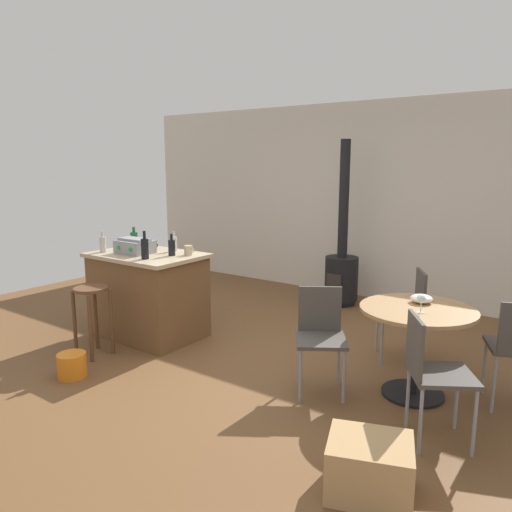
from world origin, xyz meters
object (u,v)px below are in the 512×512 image
object	(u,v)px
bottle_0	(134,239)
cup_1	(188,250)
toolbox	(135,246)
bottle_4	(103,244)
cardboard_box	(370,467)
bottle_1	(145,248)
folding_chair_right	(320,332)
serving_bowl	(421,299)
bottle_3	(174,244)
wine_glass	(421,299)
folding_chair_near	(432,368)
kitchen_island	(148,294)
wooden_stool	(92,306)
bottle_2	(172,247)
cup_0	(154,245)
wood_stove	(342,266)
folding_chair_left	(407,307)
plastic_bucket	(72,365)
dining_table	(417,329)

from	to	relation	value
bottle_0	cup_1	bearing A→B (deg)	-3.49
toolbox	bottle_4	xyz separation A→B (m)	(-0.34, -0.15, 0.01)
cardboard_box	bottle_1	bearing A→B (deg)	162.72
folding_chair_right	bottle_0	bearing A→B (deg)	172.89
toolbox	serving_bowl	size ratio (longest dim) A/B	2.09
bottle_3	wine_glass	xyz separation A→B (m)	(2.74, -0.12, -0.16)
toolbox	wine_glass	bearing A→B (deg)	4.07
folding_chair_near	kitchen_island	bearing A→B (deg)	173.61
wooden_stool	serving_bowl	bearing A→B (deg)	21.97
kitchen_island	bottle_2	world-z (taller)	bottle_2
bottle_1	cup_0	world-z (taller)	bottle_1
wood_stove	bottle_3	distance (m)	2.36
toolbox	cardboard_box	bearing A→B (deg)	-18.16
toolbox	bottle_2	size ratio (longest dim) A/B	1.64
folding_chair_left	bottle_3	distance (m)	2.52
serving_bowl	folding_chair_right	bearing A→B (deg)	-141.82
kitchen_island	serving_bowl	world-z (taller)	kitchen_island
toolbox	plastic_bucket	size ratio (longest dim) A/B	1.49
cup_0	dining_table	bearing A→B (deg)	1.04
kitchen_island	wine_glass	size ratio (longest dim) A/B	8.27
serving_bowl	plastic_bucket	distance (m)	3.07
folding_chair_left	bottle_3	world-z (taller)	bottle_3
folding_chair_left	dining_table	bearing A→B (deg)	-66.03
wine_glass	cardboard_box	bearing A→B (deg)	-84.22
cup_1	dining_table	bearing A→B (deg)	1.83
wood_stove	folding_chair_left	bearing A→B (deg)	-45.68
cup_0	folding_chair_left	bearing A→B (deg)	16.04
wooden_stool	bottle_3	size ratio (longest dim) A/B	3.13
folding_chair_right	bottle_2	xyz separation A→B (m)	(-1.84, 0.15, 0.50)
folding_chair_near	serving_bowl	xyz separation A→B (m)	(-0.32, 0.78, 0.25)
folding_chair_near	wood_stove	distance (m)	3.31
cup_0	bottle_0	bearing A→B (deg)	174.84
wine_glass	wooden_stool	bearing A→B (deg)	-163.55
kitchen_island	wine_glass	xyz separation A→B (m)	(2.88, 0.15, 0.38)
wood_stove	toolbox	size ratio (longest dim) A/B	5.78
bottle_0	plastic_bucket	xyz separation A→B (m)	(0.73, -1.39, -0.90)
folding_chair_near	cup_1	distance (m)	2.78
kitchen_island	bottle_3	distance (m)	0.62
cup_1	serving_bowl	xyz separation A→B (m)	(2.37, 0.24, -0.19)
wood_stove	folding_chair_near	bearing A→B (deg)	-54.12
folding_chair_right	bottle_0	world-z (taller)	bottle_0
toolbox	cardboard_box	xyz separation A→B (m)	(3.12, -1.02, -0.83)
wine_glass	bottle_0	bearing A→B (deg)	178.36
dining_table	bottle_4	distance (m)	3.34
wood_stove	toolbox	xyz separation A→B (m)	(-1.29, -2.40, 0.48)
toolbox	cup_0	distance (m)	0.28
plastic_bucket	folding_chair_near	bearing A→B (deg)	15.49
cardboard_box	wood_stove	bearing A→B (deg)	118.10
wooden_stool	cup_1	bearing A→B (deg)	63.37
bottle_0	kitchen_island	bearing A→B (deg)	-27.06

